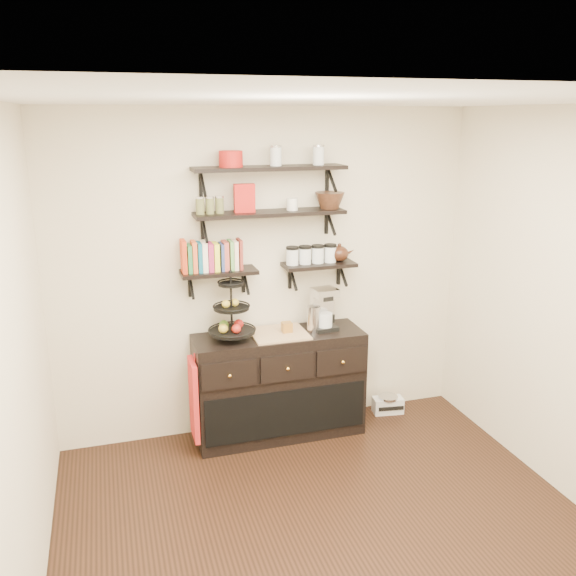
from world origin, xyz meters
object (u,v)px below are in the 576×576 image
(fruit_stand, at_px, (232,317))
(coffee_maker, at_px, (323,309))
(sideboard, at_px, (279,385))
(radio, at_px, (388,404))

(fruit_stand, distance_m, coffee_maker, 0.78)
(sideboard, distance_m, fruit_stand, 0.74)
(radio, bearing_deg, sideboard, -168.12)
(sideboard, distance_m, coffee_maker, 0.73)
(fruit_stand, distance_m, radio, 1.76)
(coffee_maker, bearing_deg, fruit_stand, 174.51)
(coffee_maker, distance_m, radio, 1.19)
(radio, bearing_deg, coffee_maker, -167.85)
(sideboard, xyz_separation_m, radio, (1.06, 0.07, -0.37))
(sideboard, relative_size, fruit_stand, 2.57)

